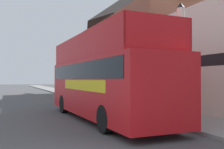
{
  "coord_description": "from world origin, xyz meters",
  "views": [
    {
      "loc": [
        -0.77,
        -4.93,
        1.9
      ],
      "look_at": [
        4.03,
        6.85,
        2.12
      ],
      "focal_mm": 42.0,
      "sensor_mm": 36.0,
      "label": 1
    }
  ],
  "objects": [
    {
      "name": "parked_car_ahead_of_bus",
      "position": [
        4.21,
        14.16,
        0.72
      ],
      "size": [
        1.91,
        4.1,
        1.53
      ],
      "rotation": [
        0.0,
        0.0,
        -0.05
      ],
      "color": "navy",
      "rests_on": "ground_plane"
    },
    {
      "name": "brick_terrace_rear",
      "position": [
        11.27,
        20.83,
        5.47
      ],
      "size": [
        6.0,
        20.77,
        10.95
      ],
      "color": "#935642",
      "rests_on": "ground_plane"
    },
    {
      "name": "ground_plane",
      "position": [
        0.0,
        21.0,
        0.0
      ],
      "size": [
        144.0,
        144.0,
        0.0
      ],
      "primitive_type": "plane",
      "color": "#4C4C4F"
    },
    {
      "name": "lamp_post_third",
      "position": [
        5.68,
        19.53,
        3.46
      ],
      "size": [
        0.35,
        0.35,
        4.82
      ],
      "color": "black",
      "rests_on": "sidewalk"
    },
    {
      "name": "lamp_post_second",
      "position": [
        5.89,
        11.68,
        3.26
      ],
      "size": [
        0.35,
        0.35,
        4.5
      ],
      "color": "black",
      "rests_on": "sidewalk"
    },
    {
      "name": "lamp_post_nearest",
      "position": [
        5.82,
        3.83,
        3.49
      ],
      "size": [
        0.35,
        0.35,
        4.87
      ],
      "color": "black",
      "rests_on": "sidewalk"
    },
    {
      "name": "tour_bus",
      "position": [
        3.49,
        6.73,
        1.78
      ],
      "size": [
        2.83,
        10.16,
        3.91
      ],
      "rotation": [
        0.0,
        0.0,
        0.03
      ],
      "color": "red",
      "rests_on": "ground_plane"
    },
    {
      "name": "sidewalk",
      "position": [
        6.78,
        18.0,
        0.07
      ],
      "size": [
        2.97,
        108.0,
        0.14
      ],
      "color": "gray",
      "rests_on": "ground_plane"
    }
  ]
}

